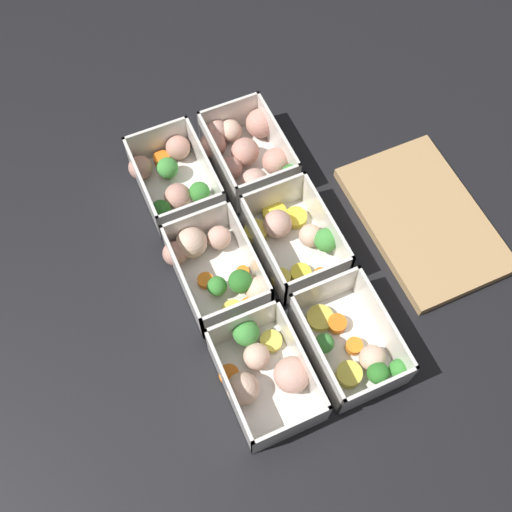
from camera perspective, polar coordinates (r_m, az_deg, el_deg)
ground_plane at (r=0.94m, az=0.00°, el=-0.70°), size 4.00×4.00×0.00m
container_near_left at (r=1.00m, az=-7.97°, el=7.31°), size 0.17×0.12×0.07m
container_near_center at (r=0.91m, az=-3.94°, el=-0.95°), size 0.18×0.14×0.07m
container_near_right at (r=0.85m, az=0.83°, el=-10.95°), size 0.17×0.13×0.07m
container_far_left at (r=1.02m, az=-0.89°, el=9.92°), size 0.19×0.16×0.07m
container_far_center at (r=0.94m, az=3.63°, el=1.79°), size 0.17×0.13×0.07m
container_far_right at (r=0.87m, az=9.21°, el=-8.56°), size 0.17×0.12×0.07m
cutting_board at (r=1.01m, az=15.64°, el=3.41°), size 0.28×0.18×0.02m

